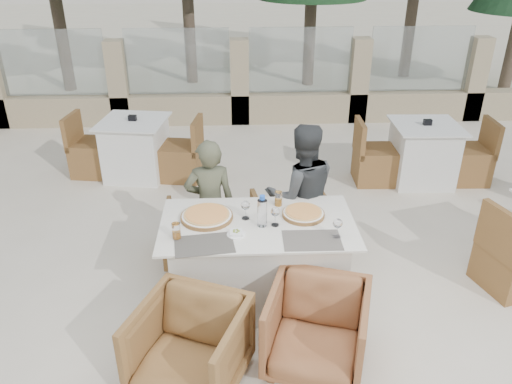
{
  "coord_description": "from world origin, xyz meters",
  "views": [
    {
      "loc": [
        -0.12,
        -3.42,
        2.87
      ],
      "look_at": [
        0.06,
        0.4,
        0.9
      ],
      "focal_mm": 35.0,
      "sensor_mm": 36.0,
      "label": 1
    }
  ],
  "objects_px": {
    "pizza_left": "(207,215)",
    "water_bottle": "(262,211)",
    "wine_glass_near": "(275,215)",
    "armchair_near_left": "(190,348)",
    "pizza_right": "(303,213)",
    "diner_left": "(210,204)",
    "armchair_far_right": "(292,229)",
    "beer_glass_left": "(176,231)",
    "bg_table_a": "(136,148)",
    "wine_glass_centre": "(245,209)",
    "armchair_far_left": "(198,233)",
    "armchair_near_right": "(317,329)",
    "diner_right": "(301,195)",
    "olive_dish": "(236,233)",
    "wine_glass_corner": "(337,227)",
    "beer_glass_right": "(278,199)",
    "bg_table_b": "(422,153)",
    "dining_table": "(258,261)"
  },
  "relations": [
    {
      "from": "water_bottle",
      "to": "armchair_near_right",
      "type": "height_order",
      "value": "water_bottle"
    },
    {
      "from": "wine_glass_near",
      "to": "diner_right",
      "type": "bearing_deg",
      "value": 64.84
    },
    {
      "from": "beer_glass_right",
      "to": "armchair_near_right",
      "type": "xyz_separation_m",
      "value": [
        0.19,
        -1.08,
        -0.51
      ]
    },
    {
      "from": "bg_table_a",
      "to": "bg_table_b",
      "type": "bearing_deg",
      "value": 3.33
    },
    {
      "from": "beer_glass_left",
      "to": "armchair_far_left",
      "type": "relative_size",
      "value": 0.21
    },
    {
      "from": "wine_glass_near",
      "to": "beer_glass_right",
      "type": "bearing_deg",
      "value": 80.59
    },
    {
      "from": "diner_left",
      "to": "armchair_near_right",
      "type": "bearing_deg",
      "value": 113.23
    },
    {
      "from": "armchair_near_right",
      "to": "diner_right",
      "type": "height_order",
      "value": "diner_right"
    },
    {
      "from": "armchair_near_left",
      "to": "bg_table_a",
      "type": "xyz_separation_m",
      "value": [
        -0.95,
        3.55,
        0.05
      ]
    },
    {
      "from": "water_bottle",
      "to": "armchair_near_left",
      "type": "xyz_separation_m",
      "value": [
        -0.55,
        -0.89,
        -0.58
      ]
    },
    {
      "from": "pizza_right",
      "to": "wine_glass_corner",
      "type": "height_order",
      "value": "wine_glass_corner"
    },
    {
      "from": "beer_glass_right",
      "to": "armchair_near_left",
      "type": "distance_m",
      "value": 1.5
    },
    {
      "from": "olive_dish",
      "to": "armchair_far_left",
      "type": "xyz_separation_m",
      "value": [
        -0.37,
        0.81,
        -0.5
      ]
    },
    {
      "from": "armchair_far_left",
      "to": "water_bottle",
      "type": "bearing_deg",
      "value": 130.45
    },
    {
      "from": "wine_glass_near",
      "to": "bg_table_b",
      "type": "relative_size",
      "value": 0.11
    },
    {
      "from": "wine_glass_centre",
      "to": "pizza_right",
      "type": "bearing_deg",
      "value": 2.75
    },
    {
      "from": "olive_dish",
      "to": "armchair_far_left",
      "type": "distance_m",
      "value": 1.02
    },
    {
      "from": "bg_table_b",
      "to": "wine_glass_corner",
      "type": "bearing_deg",
      "value": -120.68
    },
    {
      "from": "pizza_right",
      "to": "bg_table_a",
      "type": "height_order",
      "value": "pizza_right"
    },
    {
      "from": "wine_glass_centre",
      "to": "water_bottle",
      "type": "bearing_deg",
      "value": -41.89
    },
    {
      "from": "armchair_far_right",
      "to": "wine_glass_centre",
      "type": "bearing_deg",
      "value": 40.06
    },
    {
      "from": "wine_glass_centre",
      "to": "wine_glass_near",
      "type": "xyz_separation_m",
      "value": [
        0.24,
        -0.12,
        0.0
      ]
    },
    {
      "from": "diner_left",
      "to": "armchair_far_right",
      "type": "bearing_deg",
      "value": 175.07
    },
    {
      "from": "diner_right",
      "to": "water_bottle",
      "type": "bearing_deg",
      "value": 51.63
    },
    {
      "from": "beer_glass_left",
      "to": "armchair_near_right",
      "type": "height_order",
      "value": "beer_glass_left"
    },
    {
      "from": "wine_glass_corner",
      "to": "beer_glass_right",
      "type": "relative_size",
      "value": 1.41
    },
    {
      "from": "armchair_near_right",
      "to": "bg_table_a",
      "type": "distance_m",
      "value": 3.88
    },
    {
      "from": "beer_glass_left",
      "to": "bg_table_a",
      "type": "bearing_deg",
      "value": 106.24
    },
    {
      "from": "beer_glass_right",
      "to": "armchair_near_left",
      "type": "height_order",
      "value": "beer_glass_right"
    },
    {
      "from": "wine_glass_near",
      "to": "diner_left",
      "type": "distance_m",
      "value": 0.86
    },
    {
      "from": "bg_table_a",
      "to": "olive_dish",
      "type": "bearing_deg",
      "value": -56.69
    },
    {
      "from": "beer_glass_left",
      "to": "armchair_far_left",
      "type": "bearing_deg",
      "value": 83.81
    },
    {
      "from": "beer_glass_left",
      "to": "olive_dish",
      "type": "relative_size",
      "value": 1.21
    },
    {
      "from": "diner_left",
      "to": "bg_table_a",
      "type": "bearing_deg",
      "value": -70.3
    },
    {
      "from": "dining_table",
      "to": "water_bottle",
      "type": "xyz_separation_m",
      "value": [
        0.03,
        -0.04,
        0.52
      ]
    },
    {
      "from": "beer_glass_left",
      "to": "diner_left",
      "type": "xyz_separation_m",
      "value": [
        0.23,
        0.78,
        -0.2
      ]
    },
    {
      "from": "water_bottle",
      "to": "olive_dish",
      "type": "relative_size",
      "value": 2.49
    },
    {
      "from": "wine_glass_centre",
      "to": "armchair_far_right",
      "type": "height_order",
      "value": "wine_glass_centre"
    },
    {
      "from": "pizza_left",
      "to": "water_bottle",
      "type": "height_order",
      "value": "water_bottle"
    },
    {
      "from": "armchair_near_right",
      "to": "diner_right",
      "type": "bearing_deg",
      "value": 105.7
    },
    {
      "from": "wine_glass_near",
      "to": "armchair_near_left",
      "type": "height_order",
      "value": "wine_glass_near"
    },
    {
      "from": "pizza_left",
      "to": "armchair_near_right",
      "type": "relative_size",
      "value": 0.61
    },
    {
      "from": "beer_glass_left",
      "to": "armchair_far_right",
      "type": "xyz_separation_m",
      "value": [
        1.01,
        0.81,
        -0.51
      ]
    },
    {
      "from": "wine_glass_near",
      "to": "armchair_far_left",
      "type": "distance_m",
      "value": 1.12
    },
    {
      "from": "wine_glass_near",
      "to": "armchair_far_right",
      "type": "bearing_deg",
      "value": 70.76
    },
    {
      "from": "wine_glass_corner",
      "to": "beer_glass_left",
      "type": "xyz_separation_m",
      "value": [
        -1.25,
        0.04,
        -0.03
      ]
    },
    {
      "from": "beer_glass_right",
      "to": "beer_glass_left",
      "type": "bearing_deg",
      "value": -149.25
    },
    {
      "from": "olive_dish",
      "to": "bg_table_a",
      "type": "xyz_separation_m",
      "value": [
        -1.29,
        2.8,
        -0.41
      ]
    },
    {
      "from": "water_bottle",
      "to": "pizza_right",
      "type": "bearing_deg",
      "value": 21.64
    },
    {
      "from": "olive_dish",
      "to": "pizza_right",
      "type": "bearing_deg",
      "value": 25.89
    }
  ]
}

